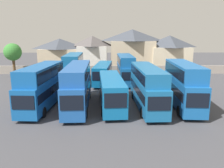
# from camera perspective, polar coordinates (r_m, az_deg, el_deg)

# --- Properties ---
(ground) EXTENTS (140.00, 140.00, 0.00)m
(ground) POSITION_cam_1_polar(r_m,az_deg,el_deg) (43.65, -0.21, 1.44)
(ground) COLOR #424247
(depot_boundary_wall) EXTENTS (56.00, 0.50, 1.80)m
(depot_boundary_wall) POSITION_cam_1_polar(r_m,az_deg,el_deg) (49.15, -0.26, 3.73)
(depot_boundary_wall) COLOR gray
(depot_boundary_wall) RESTS_ON ground
(bus_1) EXTENTS (2.97, 10.58, 4.97)m
(bus_1) POSITION_cam_1_polar(r_m,az_deg,el_deg) (26.70, -17.62, -0.03)
(bus_1) COLOR #14559E
(bus_1) RESTS_ON ground
(bus_2) EXTENTS (2.91, 11.78, 4.96)m
(bus_2) POSITION_cam_1_polar(r_m,az_deg,el_deg) (25.96, -8.85, 0.07)
(bus_2) COLOR #1D53A1
(bus_2) RESTS_ON ground
(bus_3) EXTENTS (3.20, 11.10, 3.52)m
(bus_3) POSITION_cam_1_polar(r_m,az_deg,el_deg) (26.00, -0.22, -1.54)
(bus_3) COLOR #1062A2
(bus_3) RESTS_ON ground
(bus_4) EXTENTS (2.82, 11.33, 4.77)m
(bus_4) POSITION_cam_1_polar(r_m,az_deg,el_deg) (25.92, 9.11, -0.20)
(bus_4) COLOR #18609A
(bus_4) RESTS_ON ground
(bus_5) EXTENTS (3.08, 10.65, 5.18)m
(bus_5) POSITION_cam_1_polar(r_m,az_deg,el_deg) (27.07, 17.96, 0.36)
(bus_5) COLOR #185CA5
(bus_5) RESTS_ON ground
(bus_6) EXTENTS (2.99, 10.65, 5.14)m
(bus_6) POSITION_cam_1_polar(r_m,az_deg,el_deg) (39.55, -9.89, 4.36)
(bus_6) COLOR #175F96
(bus_6) RESTS_ON ground
(bus_7) EXTENTS (3.31, 11.43, 3.39)m
(bus_7) POSITION_cam_1_polar(r_m,az_deg,el_deg) (39.31, -2.34, 3.08)
(bus_7) COLOR #0E5E99
(bus_7) RESTS_ON ground
(bus_8) EXTENTS (2.70, 10.64, 4.92)m
(bus_8) POSITION_cam_1_polar(r_m,az_deg,el_deg) (39.26, 3.50, 4.29)
(bus_8) COLOR #165798
(bus_8) RESTS_ON ground
(bus_9) EXTENTS (2.74, 10.62, 3.29)m
(bus_9) POSITION_cam_1_polar(r_m,az_deg,el_deg) (39.47, 8.39, 2.92)
(bus_9) COLOR #0B64A1
(bus_9) RESTS_ON ground
(house_terrace_left) EXTENTS (10.17, 6.57, 7.64)m
(house_terrace_left) POSITION_cam_1_polar(r_m,az_deg,el_deg) (57.58, -13.27, 7.68)
(house_terrace_left) COLOR #C6B293
(house_terrace_left) RESTS_ON ground
(house_terrace_centre) EXTENTS (7.53, 6.97, 8.32)m
(house_terrace_centre) POSITION_cam_1_polar(r_m,az_deg,el_deg) (56.13, -5.06, 8.19)
(house_terrace_centre) COLOR silver
(house_terrace_centre) RESTS_ON ground
(house_terrace_right) EXTENTS (11.10, 8.01, 9.88)m
(house_terrace_right) POSITION_cam_1_polar(r_m,az_deg,el_deg) (55.99, 5.23, 9.00)
(house_terrace_right) COLOR #C6B293
(house_terrace_right) RESTS_ON ground
(house_terrace_far_right) EXTENTS (9.75, 8.28, 8.40)m
(house_terrace_far_right) POSITION_cam_1_polar(r_m,az_deg,el_deg) (57.16, 14.57, 7.97)
(house_terrace_far_right) COLOR beige
(house_terrace_far_right) RESTS_ON ground
(tree_left_of_lot) EXTENTS (3.55, 3.55, 6.81)m
(tree_left_of_lot) POSITION_cam_1_polar(r_m,az_deg,el_deg) (49.85, -24.33, 7.48)
(tree_left_of_lot) COLOR brown
(tree_left_of_lot) RESTS_ON ground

